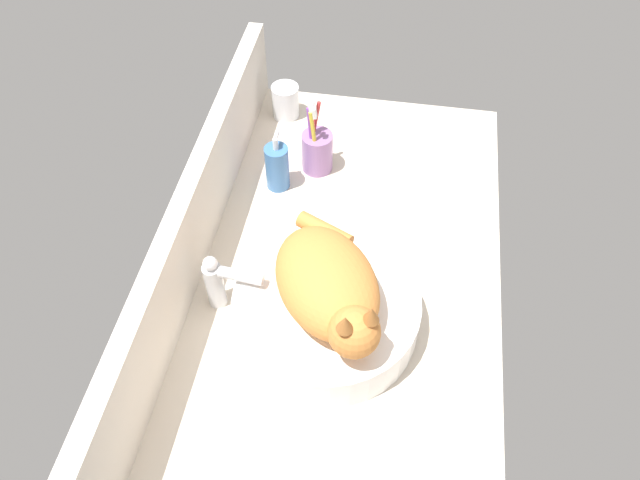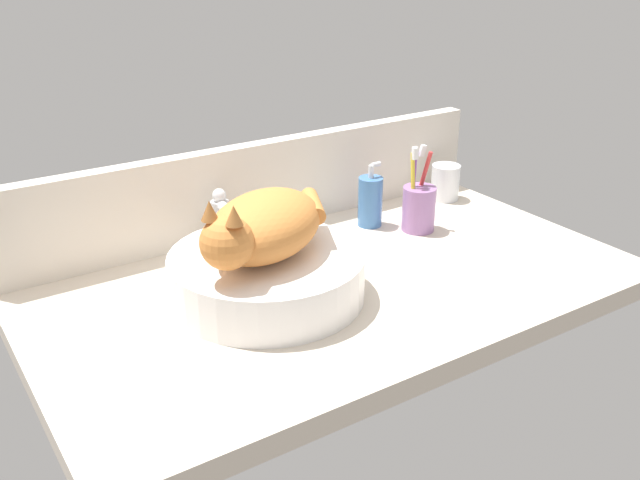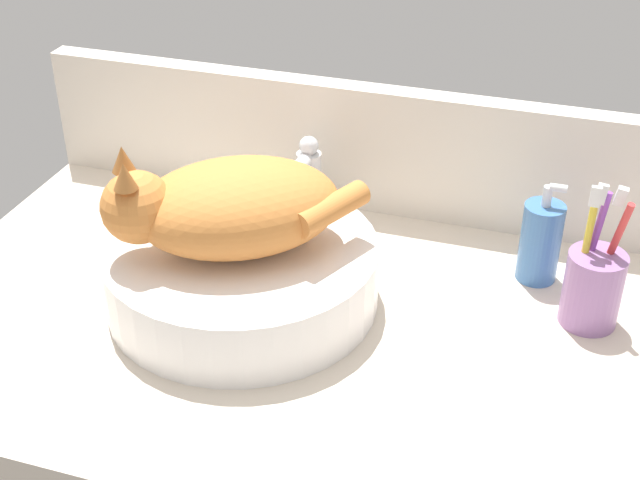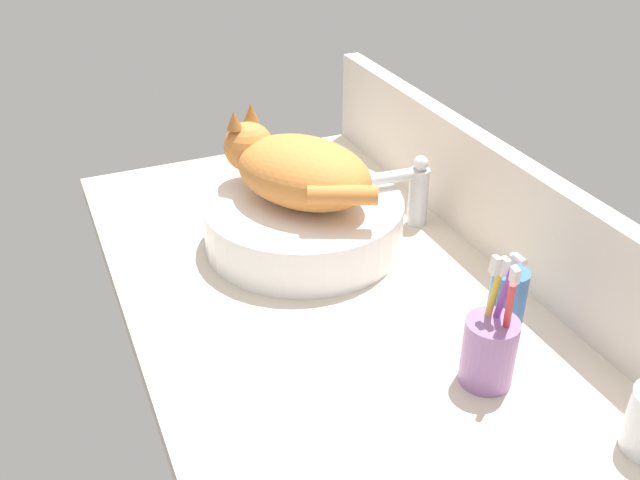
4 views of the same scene
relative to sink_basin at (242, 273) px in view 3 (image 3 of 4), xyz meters
The scene contains 7 objects.
ground_plane 15.53cm from the sink_basin, ahead, with size 112.40×63.76×4.00cm, color beige.
backsplash_panel 32.51cm from the sink_basin, 63.77° to the left, with size 112.40×3.60×19.17cm, color silver.
sink_basin is the anchor object (origin of this frame).
cat 10.05cm from the sink_basin, 145.85° to the right, with size 30.18×27.42×14.00cm.
faucet 20.97cm from the sink_basin, 85.37° to the left, with size 3.70×11.86×13.60cm.
soap_dispenser 39.16cm from the sink_basin, 25.41° to the left, with size 5.35×5.35×14.32cm.
toothbrush_cup 43.44cm from the sink_basin, 11.95° to the left, with size 7.14×7.14×18.72cm.
Camera 3 is at (23.64, -84.62, 67.67)cm, focal length 50.00 mm.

